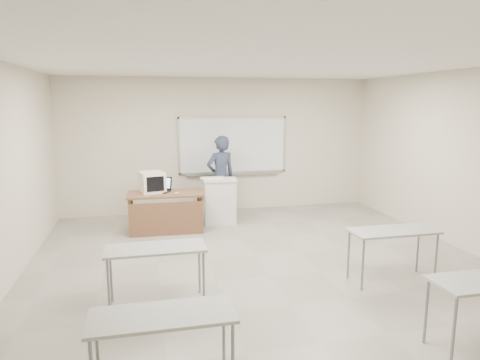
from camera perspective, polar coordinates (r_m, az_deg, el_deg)
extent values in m
cube|color=gray|center=(6.27, 4.04, -12.74)|extent=(7.00, 8.00, 0.01)
cube|color=white|center=(9.75, -0.94, 4.68)|extent=(2.40, 0.03, 1.20)
cube|color=#B7BABC|center=(9.70, -0.94, 8.32)|extent=(2.48, 0.04, 0.04)
cube|color=#B7BABC|center=(9.82, -0.92, 1.07)|extent=(2.48, 0.04, 0.04)
cube|color=#B7BABC|center=(9.57, -8.12, 4.47)|extent=(0.04, 0.04, 1.28)
cube|color=#B7BABC|center=(10.06, 5.90, 4.80)|extent=(0.04, 0.04, 1.28)
cube|color=#B7BABC|center=(9.78, -0.87, 0.80)|extent=(2.16, 0.07, 0.02)
cube|color=#A4A49F|center=(5.31, -11.19, -8.93)|extent=(1.20, 0.50, 0.03)
cylinder|color=slate|center=(5.27, -17.13, -13.59)|extent=(0.03, 0.03, 0.70)
cylinder|color=slate|center=(5.29, -4.86, -13.06)|extent=(0.03, 0.03, 0.70)
cylinder|color=slate|center=(5.64, -16.83, -11.97)|extent=(0.03, 0.03, 0.70)
cylinder|color=slate|center=(5.66, -5.44, -11.48)|extent=(0.03, 0.03, 0.70)
cube|color=#A4A49F|center=(6.25, 19.78, -6.41)|extent=(1.20, 0.50, 0.03)
cylinder|color=slate|center=(5.93, 16.05, -10.82)|extent=(0.03, 0.03, 0.70)
cylinder|color=slate|center=(6.51, 24.68, -9.46)|extent=(0.03, 0.03, 0.70)
cylinder|color=slate|center=(6.26, 14.27, -9.60)|extent=(0.03, 0.03, 0.70)
cylinder|color=slate|center=(6.82, 22.63, -8.45)|extent=(0.03, 0.03, 0.70)
cube|color=#A4A49F|center=(3.74, -10.31, -17.37)|extent=(1.20, 0.50, 0.03)
cylinder|color=slate|center=(4.12, -18.48, -20.82)|extent=(0.03, 0.03, 0.70)
cylinder|color=slate|center=(4.15, -2.18, -20.04)|extent=(0.03, 0.03, 0.70)
cylinder|color=slate|center=(4.66, 26.62, -17.59)|extent=(0.03, 0.03, 0.70)
cylinder|color=slate|center=(4.93, 23.58, -15.74)|extent=(0.03, 0.03, 0.70)
cube|color=brown|center=(8.31, -9.91, -1.82)|extent=(1.44, 0.72, 0.04)
cube|color=brown|center=(8.08, -9.69, -5.19)|extent=(1.37, 0.03, 0.63)
cylinder|color=#48371E|center=(8.10, -14.39, -5.03)|extent=(0.06, 0.06, 0.71)
cylinder|color=#48371E|center=(8.16, -5.08, -4.63)|extent=(0.06, 0.06, 0.71)
cylinder|color=#48371E|center=(8.68, -14.30, -4.01)|extent=(0.06, 0.06, 0.71)
cylinder|color=#48371E|center=(8.74, -5.62, -3.64)|extent=(0.06, 0.06, 0.71)
cube|color=silver|center=(8.77, -2.65, -2.94)|extent=(0.62, 0.45, 0.89)
cube|color=silver|center=(8.67, -2.67, 0.04)|extent=(0.66, 0.49, 0.04)
cube|color=#EDE3C9|center=(8.41, -11.71, -0.24)|extent=(0.41, 0.43, 0.39)
cube|color=#EDE3C9|center=(8.17, -11.67, -0.53)|extent=(0.43, 0.04, 0.41)
cube|color=black|center=(8.15, -11.67, -0.56)|extent=(0.33, 0.01, 0.28)
cube|color=black|center=(8.40, -10.64, -1.50)|extent=(0.36, 0.26, 0.02)
cube|color=black|center=(8.38, -10.64, -1.42)|extent=(0.30, 0.15, 0.01)
cube|color=black|center=(8.53, -10.71, -0.40)|extent=(0.36, 0.08, 0.25)
cube|color=#94BDE4|center=(8.52, -10.71, -0.39)|extent=(0.31, 0.06, 0.19)
ellipsoid|color=#B2B6BA|center=(8.12, -8.43, -1.78)|extent=(0.11, 0.08, 0.04)
cube|color=#EDE3C9|center=(8.72, -3.74, 0.29)|extent=(0.49, 0.18, 0.03)
imported|color=black|center=(9.15, -2.59, 0.41)|extent=(0.74, 0.59, 1.77)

